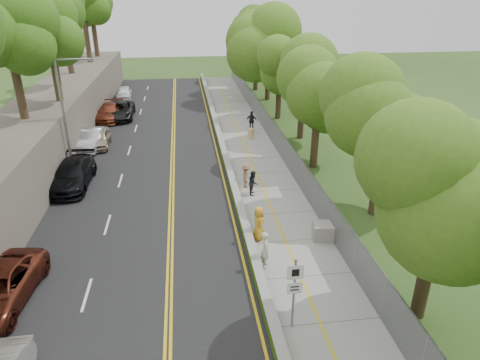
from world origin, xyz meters
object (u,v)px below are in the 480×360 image
object	(u,v)px
signpost	(294,286)
person_far	(252,121)
streetlight	(66,109)
concrete_block	(325,231)
construction_barrel	(251,133)
painter_0	(259,223)

from	to	relation	value
signpost	person_far	world-z (taller)	signpost
streetlight	concrete_block	size ratio (longest dim) A/B	6.27
signpost	concrete_block	bearing A→B (deg)	61.62
streetlight	construction_barrel	xyz separation A→B (m)	(13.46, 5.72, -4.16)
painter_0	person_far	bearing A→B (deg)	-19.09
streetlight	person_far	xyz separation A→B (m)	(13.91, 7.91, -3.68)
streetlight	signpost	distance (m)	20.72
concrete_block	construction_barrel	bearing A→B (deg)	94.45
construction_barrel	person_far	world-z (taller)	person_far
streetlight	painter_0	distance (m)	15.92
person_far	signpost	bearing A→B (deg)	106.44
person_far	painter_0	bearing A→B (deg)	103.93
concrete_block	streetlight	bearing A→B (deg)	143.31
construction_barrel	concrete_block	distance (m)	16.77
person_far	streetlight	bearing A→B (deg)	51.55
streetlight	person_far	distance (m)	16.42
concrete_block	painter_0	size ratio (longest dim) A/B	0.69
signpost	person_far	xyz separation A→B (m)	(2.40, 24.92, -1.01)
concrete_block	painter_0	world-z (taller)	painter_0
construction_barrel	signpost	bearing A→B (deg)	-94.90
signpost	concrete_block	distance (m)	7.00
construction_barrel	person_far	distance (m)	2.29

